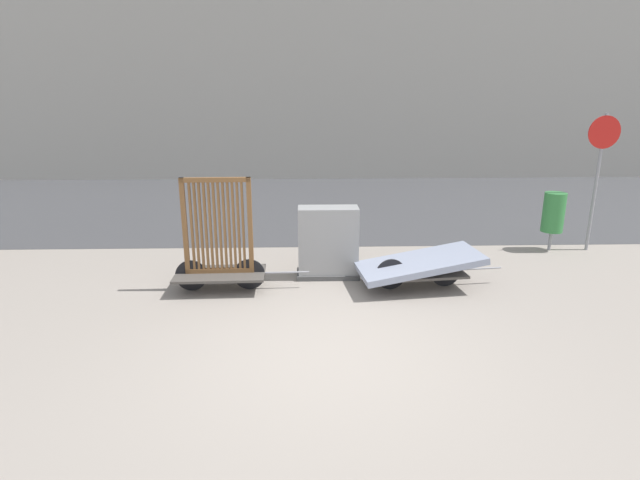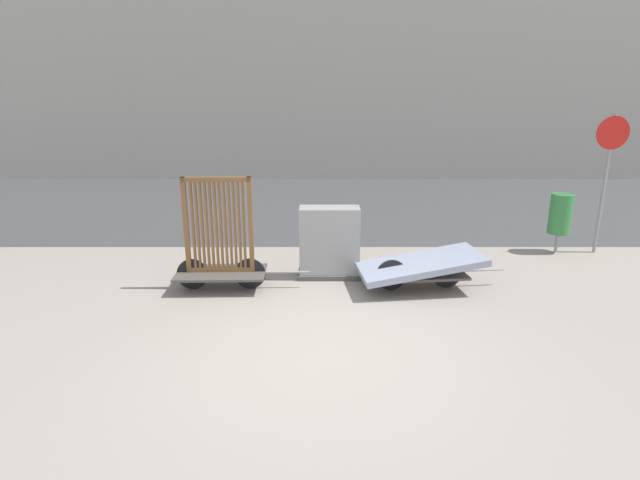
% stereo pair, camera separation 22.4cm
% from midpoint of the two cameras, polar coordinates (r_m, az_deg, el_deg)
% --- Properties ---
extents(ground_plane, '(60.00, 60.00, 0.00)m').
position_cam_midpoint_polar(ground_plane, '(6.08, -0.45, -12.96)').
color(ground_plane, gray).
extents(road_strip, '(56.00, 8.94, 0.01)m').
position_cam_midpoint_polar(road_strip, '(14.52, -1.27, 4.29)').
color(road_strip, '#424244').
rests_on(road_strip, ground_plane).
extents(bike_cart_with_bedframe, '(2.11, 0.81, 1.79)m').
position_cam_midpoint_polar(bike_cart_with_bedframe, '(7.94, -12.22, -1.30)').
color(bike_cart_with_bedframe, '#4C4742').
rests_on(bike_cart_with_bedframe, ground_plane).
extents(bike_cart_with_mattress, '(2.39, 1.19, 0.60)m').
position_cam_midpoint_polar(bike_cart_with_mattress, '(8.06, 10.47, -2.86)').
color(bike_cart_with_mattress, '#4C4742').
rests_on(bike_cart_with_mattress, ground_plane).
extents(utility_cabinet, '(1.06, 0.50, 1.20)m').
position_cam_midpoint_polar(utility_cabinet, '(8.37, 0.16, -0.55)').
color(utility_cabinet, '#4C4C4C').
rests_on(utility_cabinet, ground_plane).
extents(trash_bin, '(0.41, 0.41, 1.16)m').
position_cam_midpoint_polar(trash_bin, '(10.77, 24.60, 2.86)').
color(trash_bin, gray).
rests_on(trash_bin, ground_plane).
extents(sign_post, '(0.62, 0.06, 2.67)m').
position_cam_midpoint_polar(sign_post, '(10.96, 28.81, 7.88)').
color(sign_post, gray).
rests_on(sign_post, ground_plane).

